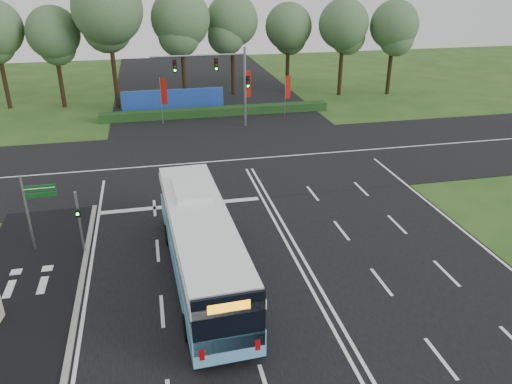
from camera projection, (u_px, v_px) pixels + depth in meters
ground at (283, 237)px, 26.62m from camera, size 120.00×120.00×0.00m
road_main at (283, 237)px, 26.61m from camera, size 20.00×120.00×0.04m
road_cross at (241, 160)px, 37.29m from camera, size 120.00×14.00×0.05m
bike_path at (22, 301)px, 21.51m from camera, size 5.00×18.00×0.06m
kerb_strip at (80, 293)px, 21.96m from camera, size 0.25×18.00×0.12m
city_bus at (201, 244)px, 22.41m from camera, size 3.11×12.57×3.58m
pedestrian_signal at (79, 221)px, 24.46m from camera, size 0.30×0.41×3.35m
street_sign at (33, 204)px, 24.52m from camera, size 1.59×0.12×4.07m
banner_flag_left at (163, 94)px, 44.51m from camera, size 0.59×0.30×4.29m
banner_flag_mid at (247, 87)px, 46.12m from camera, size 0.69×0.11×4.69m
banner_flag_right at (287, 90)px, 46.99m from camera, size 0.58×0.19×4.00m
traffic_light_gantry at (224, 75)px, 42.99m from camera, size 8.41×0.28×7.00m
hedge at (217, 112)px, 48.27m from camera, size 22.00×1.20×0.80m
blue_hoarding at (173, 100)px, 49.43m from camera, size 10.00×0.30×2.20m
eucalyptus_row at (193, 22)px, 50.51m from camera, size 45.89×9.57×12.89m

